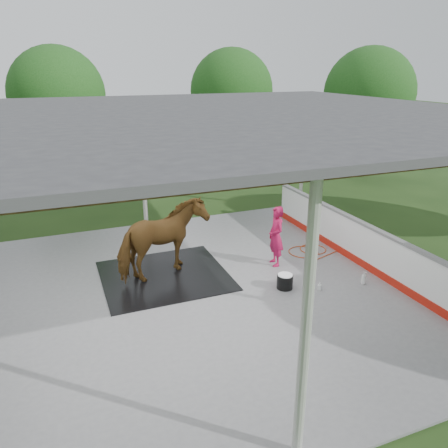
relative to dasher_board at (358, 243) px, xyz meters
name	(u,v)px	position (x,y,z in m)	size (l,w,h in m)	color
ground	(191,295)	(-4.60, 0.00, -0.59)	(100.00, 100.00, 0.00)	#1E3814
concrete_slab	(191,294)	(-4.60, 0.00, -0.57)	(12.00, 10.00, 0.05)	slate
pavilion_structure	(186,118)	(-4.60, 0.00, 3.37)	(12.60, 10.60, 4.05)	beige
dasher_board	(358,243)	(0.00, 0.00, 0.00)	(0.16, 8.00, 1.15)	#B11B0E
tree_belt	(187,122)	(-4.30, 0.90, 3.20)	(28.00, 28.00, 5.80)	#382314
rubber_mat	(165,275)	(-4.94, 1.07, -0.53)	(3.01, 2.82, 0.02)	black
horse	(163,240)	(-4.94, 1.07, 0.42)	(1.01, 2.22, 1.88)	brown
handler	(276,236)	(-2.08, 0.66, 0.25)	(0.57, 0.38, 1.58)	#B11245
wash_bucket	(285,281)	(-2.48, -0.58, -0.36)	(0.38, 0.38, 0.35)	black
soap_bottle_a	(364,278)	(-0.64, -1.10, -0.38)	(0.12, 0.12, 0.32)	silver
soap_bottle_b	(320,286)	(-1.77, -0.96, -0.45)	(0.09, 0.09, 0.19)	#338CD8
hose_coil	(308,251)	(-0.81, 1.07, -0.53)	(1.55, 1.05, 0.02)	#B0380C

